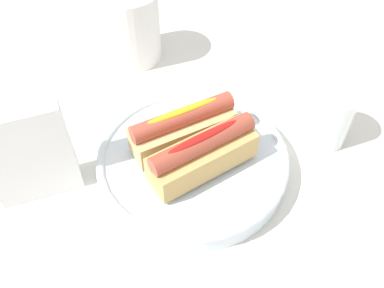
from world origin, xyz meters
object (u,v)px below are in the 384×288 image
serving_bowl (192,161)px  hotdog_back (181,128)px  hotdog_front (204,153)px  napkin_box (28,152)px  water_glass (328,118)px  paper_towel_roll (130,26)px

serving_bowl → hotdog_back: size_ratio=1.82×
hotdog_back → serving_bowl: bearing=-84.6°
hotdog_front → napkin_box: 0.23m
hotdog_front → napkin_box: napkin_box is taller
serving_bowl → hotdog_front: 0.05m
water_glass → napkin_box: bearing=163.6°
hotdog_back → water_glass: size_ratio=1.68×
napkin_box → paper_towel_roll: bearing=51.8°
serving_bowl → hotdog_back: 0.05m
hotdog_front → hotdog_back: bearing=95.4°
serving_bowl → napkin_box: (-0.20, 0.08, 0.06)m
serving_bowl → water_glass: water_glass is taller
water_glass → napkin_box: 0.43m
serving_bowl → water_glass: size_ratio=3.04×
water_glass → serving_bowl: bearing=168.3°
serving_bowl → hotdog_front: hotdog_front is taller
water_glass → napkin_box: size_ratio=0.60×
hotdog_back → napkin_box: size_ratio=1.01×
hotdog_front → serving_bowl: bearing=95.4°
hotdog_front → water_glass: hotdog_front is taller
hotdog_front → water_glass: 0.21m
hotdog_front → paper_towel_roll: bearing=83.8°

